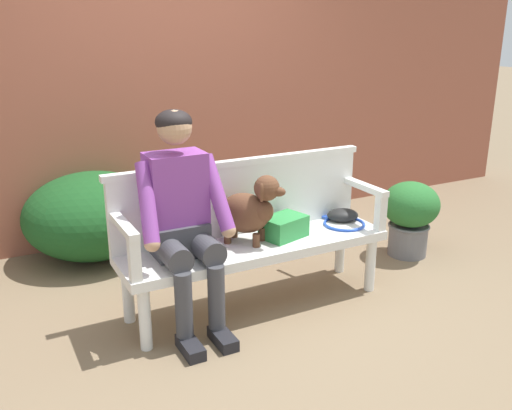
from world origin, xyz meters
The scene contains 14 objects.
ground_plane centered at (0.00, 0.00, 0.00)m, with size 40.00×40.00×0.00m, color #7A664C.
brick_garden_fence centered at (0.00, 1.74, 1.17)m, with size 8.00×0.30×2.33m, color #9E5642.
hedge_bush_mid_right centered at (-0.74, 1.35, 0.33)m, with size 1.08×1.06×0.67m, color #194C1E.
hedge_bush_mid_left centered at (-0.80, 1.38, 0.30)m, with size 0.91×0.62×0.60m, color #194C1E.
garden_bench centered at (0.00, 0.00, 0.38)m, with size 1.76×0.47×0.44m.
bench_backrest centered at (0.00, 0.21, 0.70)m, with size 1.80×0.06×0.50m.
bench_armrest_left_end centered at (-0.84, -0.08, 0.64)m, with size 0.06×0.47×0.28m.
bench_armrest_right_end centered at (0.84, -0.08, 0.64)m, with size 0.06×0.47×0.28m.
person_seated centered at (-0.49, -0.01, 0.72)m, with size 0.56×0.64×1.31m.
dog_on_bench centered at (-0.03, 0.02, 0.67)m, with size 0.39×0.40×0.45m.
tennis_racket centered at (0.68, 0.03, 0.45)m, with size 0.35×0.58×0.03m.
baseball_glove centered at (0.73, 0.07, 0.49)m, with size 0.22×0.17×0.09m, color black.
sports_bag centered at (0.20, 0.00, 0.51)m, with size 0.28×0.20×0.14m, color #2D8E42.
potted_plant centered at (1.47, 0.18, 0.35)m, with size 0.45×0.45×0.60m.
Camera 1 is at (-1.54, -2.93, 1.76)m, focal length 39.15 mm.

